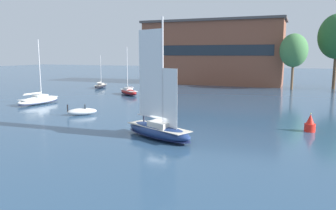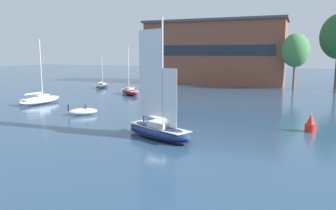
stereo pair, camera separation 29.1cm
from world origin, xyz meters
TOP-DOWN VIEW (x-y plane):
  - ground_plane at (0.00, 0.00)m, footprint 400.00×400.00m
  - waterfront_building at (-11.38, 69.47)m, footprint 43.71×15.62m
  - tree_shore_left at (12.78, 59.73)m, footprint 7.14×7.14m
  - sailboat_main at (0.01, -0.00)m, footprint 9.97×6.44m
  - sailboat_moored_near_marina at (-30.99, 14.60)m, footprint 3.81×9.06m
  - sailboat_moored_mid_channel at (-22.13, 33.65)m, footprint 7.60×6.90m
  - sailboat_moored_far_slip at (-36.80, 44.30)m, footprint 2.90×6.75m
  - motor_tender at (-16.70, 8.58)m, footprint 4.62×4.24m
  - channel_buoy at (16.03, 9.81)m, footprint 1.30×1.30m

SIDE VIEW (x-z plane):
  - ground_plane at x=0.00m, z-range 0.00..0.00m
  - motor_tender at x=-16.70m, z-range -0.31..1.42m
  - sailboat_moored_far_slip at x=-36.80m, z-range -3.89..5.11m
  - sailboat_moored_mid_channel at x=-22.13m, z-range -4.78..6.28m
  - sailboat_moored_near_marina at x=-30.99m, z-range -5.22..6.86m
  - channel_buoy at x=16.03m, z-range -0.23..2.10m
  - sailboat_main at x=0.01m, z-range -5.61..7.73m
  - waterfront_building at x=-11.38m, z-range 0.04..19.74m
  - tree_shore_left at x=12.78m, z-range 2.94..17.62m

